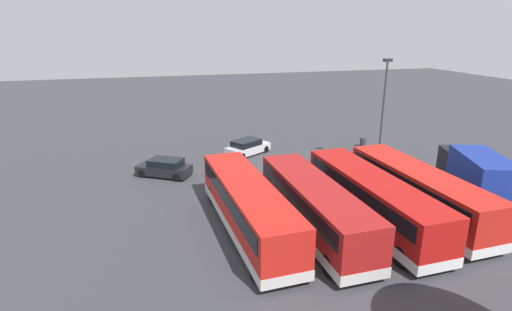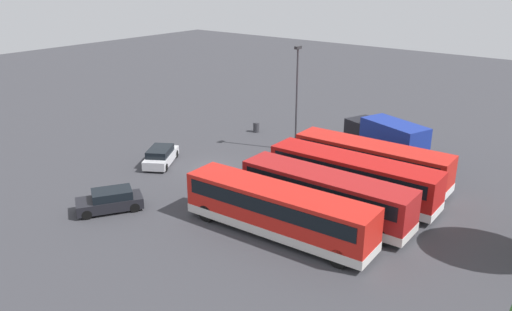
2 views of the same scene
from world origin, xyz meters
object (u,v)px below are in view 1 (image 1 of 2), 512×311
(bus_single_deck_third, at_px, (314,206))
(lamp_post_tall, at_px, (383,107))
(car_small_green, at_px, (165,168))
(box_truck_blue, at_px, (475,173))
(car_hatchback_silver, at_px, (248,147))
(bus_single_deck_fourth, at_px, (248,206))
(bus_single_deck_near_end, at_px, (418,190))
(bus_single_deck_second, at_px, (372,198))
(waste_bin_yellow, at_px, (363,142))

(bus_single_deck_third, xyz_separation_m, lamp_post_tall, (-9.57, -8.69, 3.59))
(car_small_green, bearing_deg, box_truck_blue, 154.62)
(car_hatchback_silver, bearing_deg, bus_single_deck_fourth, 75.78)
(bus_single_deck_near_end, xyz_separation_m, car_hatchback_silver, (7.17, -14.97, -0.92))
(bus_single_deck_near_end, xyz_separation_m, bus_single_deck_second, (3.42, 0.29, 0.00))
(bus_single_deck_third, xyz_separation_m, car_hatchback_silver, (0.02, -15.34, -0.92))
(car_small_green, relative_size, waste_bin_yellow, 4.76)
(bus_single_deck_near_end, distance_m, waste_bin_yellow, 14.98)
(lamp_post_tall, bearing_deg, bus_single_deck_fourth, 30.05)
(bus_single_deck_near_end, relative_size, bus_single_deck_third, 1.03)
(lamp_post_tall, bearing_deg, box_truck_blue, 115.25)
(car_hatchback_silver, relative_size, car_small_green, 1.03)
(car_hatchback_silver, bearing_deg, bus_single_deck_third, 90.09)
(waste_bin_yellow, bearing_deg, car_small_green, 8.99)
(bus_single_deck_second, relative_size, waste_bin_yellow, 12.66)
(car_hatchback_silver, distance_m, car_small_green, 8.64)
(car_hatchback_silver, bearing_deg, lamp_post_tall, 145.26)
(box_truck_blue, relative_size, lamp_post_tall, 0.88)
(bus_single_deck_fourth, bearing_deg, waste_bin_yellow, -138.27)
(car_small_green, height_order, waste_bin_yellow, car_small_green)
(bus_single_deck_third, relative_size, car_small_green, 2.52)
(bus_single_deck_near_end, distance_m, car_hatchback_silver, 16.63)
(bus_single_deck_second, bearing_deg, waste_bin_yellow, -118.37)
(bus_single_deck_third, height_order, waste_bin_yellow, bus_single_deck_third)
(bus_single_deck_near_end, xyz_separation_m, waste_bin_yellow, (-4.44, -14.26, -1.15))
(bus_single_deck_fourth, height_order, car_small_green, bus_single_deck_fourth)
(bus_single_deck_second, xyz_separation_m, car_small_green, (11.52, -11.49, -0.92))
(bus_single_deck_third, height_order, lamp_post_tall, lamp_post_tall)
(car_hatchback_silver, bearing_deg, bus_single_deck_second, 103.80)
(box_truck_blue, height_order, lamp_post_tall, lamp_post_tall)
(bus_single_deck_near_end, distance_m, bus_single_deck_fourth, 10.81)
(bus_single_deck_second, bearing_deg, box_truck_blue, -169.37)
(bus_single_deck_fourth, height_order, lamp_post_tall, lamp_post_tall)
(bus_single_deck_third, xyz_separation_m, car_small_green, (7.79, -11.57, -0.92))
(bus_single_deck_second, distance_m, bus_single_deck_fourth, 7.44)
(bus_single_deck_second, bearing_deg, bus_single_deck_near_end, -175.12)
(lamp_post_tall, bearing_deg, bus_single_deck_second, 55.84)
(bus_single_deck_fourth, xyz_separation_m, lamp_post_tall, (-13.22, -7.64, 3.58))
(bus_single_deck_near_end, relative_size, bus_single_deck_fourth, 0.96)
(bus_single_deck_second, distance_m, bus_single_deck_third, 3.73)
(bus_single_deck_near_end, distance_m, bus_single_deck_third, 7.16)
(bus_single_deck_third, relative_size, box_truck_blue, 1.44)
(car_hatchback_silver, height_order, waste_bin_yellow, car_hatchback_silver)
(bus_single_deck_third, bearing_deg, bus_single_deck_second, -178.78)
(bus_single_deck_second, relative_size, box_truck_blue, 1.52)
(car_hatchback_silver, xyz_separation_m, car_small_green, (7.77, 3.78, -0.00))
(bus_single_deck_third, bearing_deg, bus_single_deck_near_end, -177.03)
(box_truck_blue, xyz_separation_m, lamp_post_tall, (3.26, -6.91, 3.50))
(bus_single_deck_fourth, height_order, box_truck_blue, box_truck_blue)
(bus_single_deck_second, distance_m, lamp_post_tall, 11.01)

